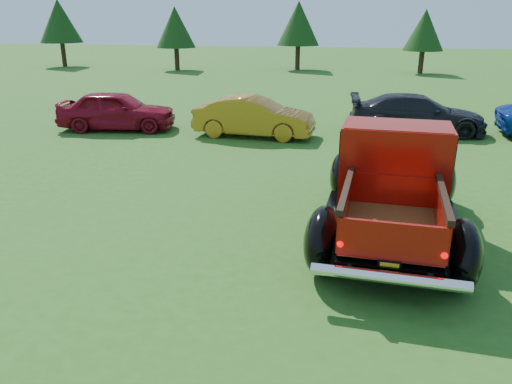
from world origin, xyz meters
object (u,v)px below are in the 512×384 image
Objects in this scene: tree_west at (175,27)px; show_car_grey at (417,114)px; tree_mid_right at (424,30)px; show_car_red at (117,110)px; pickup_truck at (393,179)px; show_car_yellow at (254,117)px; tree_far_west at (59,21)px; tree_mid_left at (298,23)px.

show_car_grey is (15.50, -19.07, -2.43)m from tree_west.
tree_mid_right is 25.31m from show_car_red.
tree_west is 0.80× the size of pickup_truck.
pickup_truck is 11.82m from show_car_red.
pickup_truck reaches higher than show_car_red.
tree_mid_right reaches higher than show_car_yellow.
tree_far_west reaches higher than tree_mid_right.
tree_mid_left reaches higher than show_car_grey.
show_car_red is at bearing -76.84° from tree_west.
show_car_grey is (-2.50, -20.07, -2.29)m from tree_mid_right.
show_car_red reaches higher than show_car_grey.
tree_mid_left is at bearing 3.01° from tree_far_west.
tree_west is at bearing -167.47° from tree_mid_left.
tree_west reaches higher than pickup_truck.
tree_west reaches higher than show_car_yellow.
show_car_yellow is 5.79m from show_car_grey.
show_car_yellow is (19.92, -21.61, -2.84)m from tree_far_west.
tree_mid_right is at bearing -0.00° from tree_far_west.
show_car_red is at bearing -55.45° from tree_far_west.
tree_west is 18.03m from tree_mid_right.
show_car_grey is at bearing -72.86° from tree_mid_left.
pickup_truck is 1.22× the size of show_car_grey.
tree_west is at bearing 37.04° from show_car_grey.
pickup_truck is at bearing 168.48° from show_car_grey.
show_car_grey is at bearing -70.43° from show_car_yellow.
pickup_truck is 1.37× the size of show_car_red.
pickup_truck is 8.88m from show_car_grey.
tree_mid_left is 9.06m from tree_mid_right.
show_car_red is at bearing 145.61° from pickup_truck.
tree_mid_left is at bearing 6.55° from show_car_yellow.
tree_west is at bearing 4.85° from show_car_red.
show_car_grey is at bearing -50.90° from tree_west.
tree_far_west reaches higher than show_car_red.
tree_west is at bearing -5.71° from tree_far_west.
show_car_yellow is (0.92, -22.61, -2.70)m from tree_mid_left.
tree_mid_right is 20.36m from show_car_grey.
show_car_red is at bearing 95.38° from show_car_grey.
pickup_truck is at bearing -146.05° from show_car_yellow.
tree_mid_right is 23.18m from show_car_yellow.
tree_far_west is at bearing 46.90° from show_car_yellow.
show_car_yellow is at bearing 123.82° from pickup_truck.
show_car_yellow is (-8.08, -21.61, -2.29)m from tree_mid_right.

